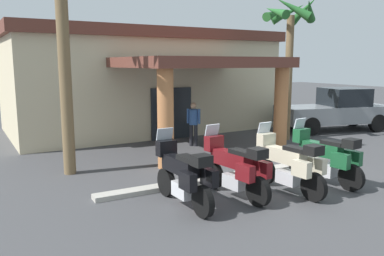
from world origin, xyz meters
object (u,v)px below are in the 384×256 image
object	(u,v)px
palm_tree_near_portico	(290,31)
motel_building	(141,80)
motorcycle_cream	(289,164)
motorcycle_black	(184,175)
motorcycle_maroon	(235,168)
pickup_truck_gray	(336,110)
motorcycle_green	(325,157)
pedestrian	(194,121)
palm_tree_roadside	(62,3)

from	to	relation	value
palm_tree_near_portico	motel_building	bearing A→B (deg)	127.75
motorcycle_cream	palm_tree_near_portico	world-z (taller)	palm_tree_near_portico
motorcycle_black	motorcycle_maroon	xyz separation A→B (m)	(1.31, -0.04, 0.00)
motorcycle_black	pickup_truck_gray	size ratio (longest dim) A/B	0.40
motorcycle_green	pickup_truck_gray	bearing A→B (deg)	-57.87
motel_building	motorcycle_green	distance (m)	10.58
motorcycle_green	pedestrian	bearing A→B (deg)	-0.29
motorcycle_black	palm_tree_near_portico	world-z (taller)	palm_tree_near_portico
pickup_truck_gray	palm_tree_roadside	xyz separation A→B (m)	(-12.26, -1.50, 3.69)
palm_tree_near_portico	motorcycle_maroon	bearing A→B (deg)	-140.74
pickup_truck_gray	motorcycle_maroon	bearing A→B (deg)	-137.04
motorcycle_black	pickup_truck_gray	world-z (taller)	pickup_truck_gray
pedestrian	palm_tree_roadside	bearing A→B (deg)	156.39
motorcycle_maroon	pickup_truck_gray	world-z (taller)	pickup_truck_gray
motorcycle_black	palm_tree_roadside	bearing A→B (deg)	20.16
pedestrian	palm_tree_near_portico	xyz separation A→B (m)	(3.96, -0.65, 3.39)
motorcycle_black	palm_tree_roadside	distance (m)	5.69
motorcycle_black	pedestrian	bearing A→B (deg)	-33.98
motorcycle_green	palm_tree_roadside	distance (m)	7.94
motorcycle_black	pedestrian	distance (m)	6.28
motorcycle_cream	pedestrian	distance (m)	5.81
motel_building	motorcycle_green	size ratio (longest dim) A/B	5.52
palm_tree_roadside	motorcycle_cream	bearing A→B (deg)	-44.34
motorcycle_green	motorcycle_cream	bearing A→B (deg)	86.33
motel_building	motorcycle_black	world-z (taller)	motel_building
motorcycle_cream	palm_tree_roadside	world-z (taller)	palm_tree_roadside
pedestrian	palm_tree_roadside	size ratio (longest dim) A/B	0.26
motorcycle_black	pickup_truck_gray	xyz separation A→B (m)	(10.63, 5.27, 0.24)
motorcycle_cream	motorcycle_green	world-z (taller)	same
motorcycle_black	pickup_truck_gray	bearing A→B (deg)	-66.83
motel_building	motorcycle_maroon	xyz separation A→B (m)	(-1.69, -10.17, -1.59)
pedestrian	palm_tree_roadside	distance (m)	6.29
motorcycle_maroon	palm_tree_roadside	size ratio (longest dim) A/B	0.35
pedestrian	motel_building	bearing A→B (deg)	50.47
motorcycle_cream	pickup_truck_gray	size ratio (longest dim) A/B	0.40
motorcycle_cream	palm_tree_roadside	xyz separation A→B (m)	(-4.26, 4.16, 3.93)
palm_tree_near_portico	motorcycle_black	bearing A→B (deg)	-146.52
palm_tree_near_portico	motorcycle_green	bearing A→B (deg)	-122.64
motorcycle_cream	palm_tree_near_portico	size ratio (longest dim) A/B	0.39
motorcycle_black	motorcycle_maroon	size ratio (longest dim) A/B	1.00
motel_building	motorcycle_maroon	distance (m)	10.43
motel_building	motorcycle_green	world-z (taller)	motel_building
motorcycle_green	palm_tree_roadside	world-z (taller)	palm_tree_roadside
motel_building	palm_tree_roadside	xyz separation A→B (m)	(-4.63, -6.35, 2.34)
motorcycle_maroon	pedestrian	bearing A→B (deg)	-26.58
palm_tree_near_portico	pedestrian	bearing A→B (deg)	170.73
pickup_truck_gray	pedestrian	bearing A→B (deg)	-167.64
motel_building	motorcycle_cream	bearing A→B (deg)	-94.04
pickup_truck_gray	palm_tree_near_portico	size ratio (longest dim) A/B	0.97
motorcycle_cream	motorcycle_green	bearing A→B (deg)	-91.40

